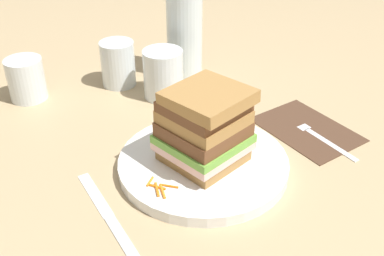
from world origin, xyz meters
name	(u,v)px	position (x,y,z in m)	size (l,w,h in m)	color
ground_plane	(198,174)	(0.00, 0.00, 0.00)	(3.00, 3.00, 0.00)	tan
main_plate	(203,164)	(0.02, 0.01, 0.01)	(0.26, 0.26, 0.02)	white
sandwich	(204,127)	(0.02, 0.01, 0.08)	(0.13, 0.13, 0.12)	#A87A42
carrot_shred_0	(163,192)	(-0.08, -0.02, 0.02)	(0.00, 0.00, 0.03)	orange
carrot_shred_1	(150,181)	(-0.08, 0.01, 0.02)	(0.00, 0.00, 0.02)	orange
carrot_shred_2	(157,189)	(-0.08, -0.02, 0.02)	(0.00, 0.00, 0.03)	orange
carrot_shred_3	(169,186)	(-0.06, -0.02, 0.02)	(0.00, 0.00, 0.03)	orange
carrot_shred_4	(156,187)	(-0.08, -0.01, 0.02)	(0.00, 0.00, 0.03)	orange
carrot_shred_5	(236,136)	(0.09, 0.03, 0.02)	(0.00, 0.00, 0.03)	orange
carrot_shred_6	(243,138)	(0.10, 0.01, 0.02)	(0.00, 0.00, 0.03)	orange
carrot_shred_7	(236,133)	(0.10, 0.03, 0.02)	(0.00, 0.00, 0.03)	orange
carrot_shred_8	(239,131)	(0.11, 0.04, 0.02)	(0.00, 0.00, 0.02)	orange
carrot_shred_9	(239,137)	(0.10, 0.02, 0.02)	(0.00, 0.00, 0.03)	orange
napkin_dark	(307,129)	(0.23, -0.01, 0.00)	(0.12, 0.17, 0.00)	#4C3323
fork	(317,133)	(0.23, -0.03, 0.00)	(0.02, 0.17, 0.00)	silver
knife	(109,217)	(-0.15, -0.01, 0.00)	(0.03, 0.20, 0.00)	silver
juice_glass	(163,77)	(0.09, 0.24, 0.04)	(0.08, 0.08, 0.09)	white
water_bottle	(184,13)	(0.18, 0.30, 0.13)	(0.07, 0.07, 0.29)	silver
empty_tumbler_0	(26,79)	(-0.13, 0.38, 0.04)	(0.07, 0.07, 0.08)	silver
empty_tumbler_1	(118,64)	(0.04, 0.33, 0.05)	(0.07, 0.07, 0.09)	silver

